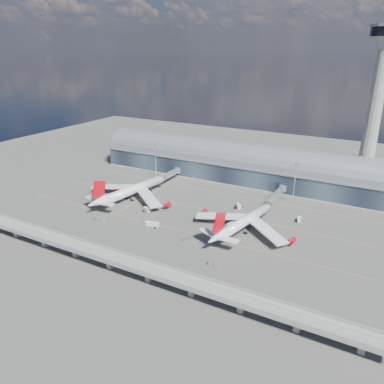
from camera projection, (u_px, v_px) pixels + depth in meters
The scene contains 20 objects.
ground at pixel (176, 220), 206.04m from camera, with size 500.00×500.00×0.00m, color #474744.
taxi_lines at pixel (195, 206), 224.13m from camera, with size 200.00×80.12×0.01m.
terminal at pixel (232, 164), 265.81m from camera, with size 200.00×30.00×28.00m.
control_tower at pixel (373, 116), 217.34m from camera, with size 19.00×19.00×103.00m.
guideway at pixel (109, 257), 159.11m from camera, with size 220.00×8.50×7.20m.
floodlight_mast_left at pixel (156, 160), 268.58m from camera, with size 3.00×0.70×25.70m.
floodlight_mast_right at pixel (295, 182), 223.76m from camera, with size 3.00×0.70×25.70m.
airliner_left at pixel (130, 191), 232.51m from camera, with size 61.08×64.28×19.61m.
airliner_right at pixel (243, 223), 191.93m from camera, with size 55.91×58.50×18.64m.
jet_bridge_left at pixel (170, 174), 264.22m from camera, with size 4.40×28.00×7.25m.
jet_bridge_right at pixel (277, 195), 227.73m from camera, with size 4.40×32.00×7.25m.
service_truck_0 at pixel (101, 201), 228.22m from camera, with size 5.97×6.67×2.80m.
service_truck_1 at pixel (147, 210), 216.02m from camera, with size 4.94×3.52×2.61m.
service_truck_2 at pixel (152, 224), 197.86m from camera, with size 7.68×3.59×2.68m.
service_truck_3 at pixel (231, 225), 196.47m from camera, with size 3.85×6.33×2.86m.
service_truck_4 at pixel (299, 220), 203.47m from camera, with size 2.85×4.58×2.47m.
service_truck_5 at pixel (238, 206), 220.86m from camera, with size 4.79×5.40×2.54m.
cargo_train_0 at pixel (99, 219), 204.91m from camera, with size 8.39×2.07×1.86m.
cargo_train_1 at pixel (189, 241), 182.18m from camera, with size 7.20×3.27×1.58m.
cargo_train_2 at pixel (214, 264), 162.31m from camera, with size 4.97×1.69×1.68m.
Camera 1 is at (97.37, -159.59, 88.41)m, focal length 35.00 mm.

